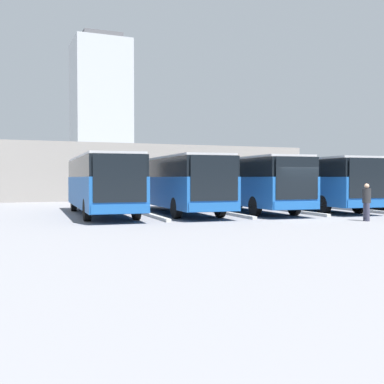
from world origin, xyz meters
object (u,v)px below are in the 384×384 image
bus_2 (246,182)px  bus_1 (307,182)px  bus_0 (357,181)px  bus_3 (178,182)px  bus_4 (101,182)px  pedestrian (367,201)px

bus_2 → bus_1: bearing=-177.3°
bus_0 → bus_3: (12.74, 0.04, 0.00)m
bus_2 → bus_4: size_ratio=1.00×
bus_4 → bus_0: bearing=-177.1°
bus_1 → bus_4: (12.74, -0.61, 0.00)m
bus_0 → bus_4: bearing=2.9°
bus_4 → pedestrian: size_ratio=6.73×
bus_1 → pedestrian: size_ratio=6.73×
bus_2 → bus_3: (4.25, -0.23, 0.00)m
bus_4 → bus_2: bearing=-179.7°
bus_2 → bus_4: bearing=0.3°
bus_3 → bus_4: same height
bus_1 → bus_4: 12.75m
bus_3 → bus_4: 4.26m
pedestrian → bus_4: bearing=-113.2°
bus_0 → bus_1: 4.26m
bus_1 → bus_2: size_ratio=1.00×
bus_4 → bus_3: bearing=179.8°
bus_2 → pedestrian: bearing=108.6°
bus_0 → bus_3: size_ratio=1.00×
bus_3 → bus_4: bearing=-0.2°
bus_0 → bus_2: (8.49, 0.27, 0.00)m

